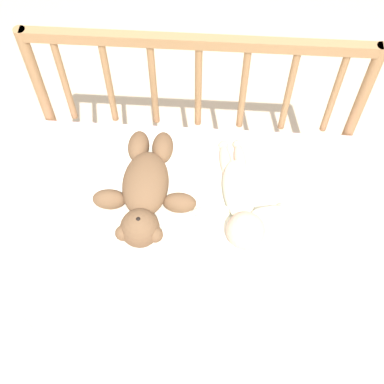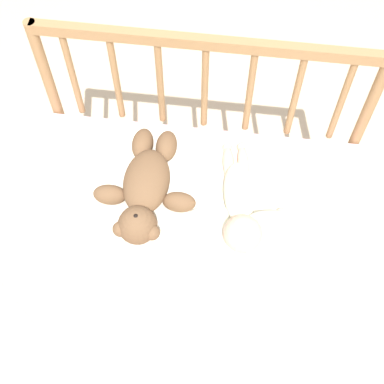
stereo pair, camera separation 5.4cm
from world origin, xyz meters
The scene contains 6 objects.
ground_plane centered at (0.00, 0.00, 0.00)m, with size 12.00×12.00×0.00m, color #C6B293.
crib_mattress centered at (0.00, 0.00, 0.27)m, with size 1.07×0.61×0.53m.
crib_rail centered at (0.00, 0.33, 0.63)m, with size 1.07×0.04×0.92m.
blanket centered at (0.01, 0.03, 0.53)m, with size 0.81×0.52×0.01m.
teddy_bear centered at (-0.15, 0.01, 0.58)m, with size 0.32×0.43×0.12m.
baby centered at (0.15, -0.01, 0.58)m, with size 0.32×0.41×0.11m.
Camera 1 is at (0.05, -0.83, 1.99)m, focal length 50.00 mm.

